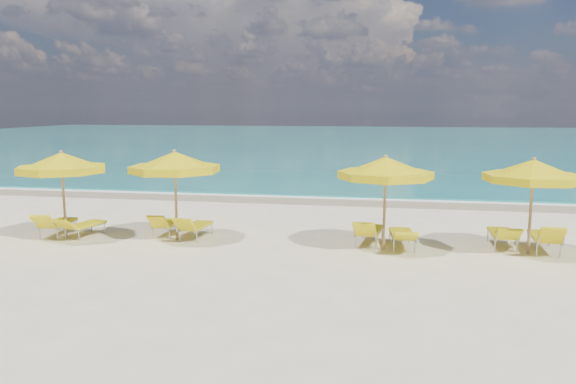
# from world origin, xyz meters

# --- Properties ---
(ground_plane) EXTENTS (120.00, 120.00, 0.00)m
(ground_plane) POSITION_xyz_m (0.00, 0.00, 0.00)
(ground_plane) COLOR beige
(ocean) EXTENTS (120.00, 80.00, 0.30)m
(ocean) POSITION_xyz_m (0.00, 48.00, 0.00)
(ocean) COLOR #14716F
(ocean) RESTS_ON ground
(wet_sand_band) EXTENTS (120.00, 2.60, 0.01)m
(wet_sand_band) POSITION_xyz_m (0.00, 7.40, 0.00)
(wet_sand_band) COLOR tan
(wet_sand_band) RESTS_ON ground
(foam_line) EXTENTS (120.00, 1.20, 0.03)m
(foam_line) POSITION_xyz_m (0.00, 8.20, 0.00)
(foam_line) COLOR white
(foam_line) RESTS_ON ground
(whitecap_near) EXTENTS (14.00, 0.36, 0.05)m
(whitecap_near) POSITION_xyz_m (-6.00, 17.00, 0.00)
(whitecap_near) COLOR white
(whitecap_near) RESTS_ON ground
(whitecap_far) EXTENTS (18.00, 0.30, 0.05)m
(whitecap_far) POSITION_xyz_m (8.00, 24.00, 0.00)
(whitecap_far) COLOR white
(whitecap_far) RESTS_ON ground
(umbrella_2) EXTENTS (2.70, 2.70, 2.50)m
(umbrella_2) POSITION_xyz_m (-6.05, -0.46, 2.13)
(umbrella_2) COLOR #AA8455
(umbrella_2) RESTS_ON ground
(umbrella_3) EXTENTS (3.14, 3.14, 2.54)m
(umbrella_3) POSITION_xyz_m (-2.87, -0.09, 2.17)
(umbrella_3) COLOR #AA8455
(umbrella_3) RESTS_ON ground
(umbrella_4) EXTENTS (2.62, 2.62, 2.49)m
(umbrella_4) POSITION_xyz_m (2.84, -0.11, 2.12)
(umbrella_4) COLOR #AA8455
(umbrella_4) RESTS_ON ground
(umbrella_5) EXTENTS (3.01, 3.01, 2.47)m
(umbrella_5) POSITION_xyz_m (6.45, 0.09, 2.10)
(umbrella_5) COLOR #AA8455
(umbrella_5) RESTS_ON ground
(lounger_2_left) EXTENTS (0.74, 1.76, 0.81)m
(lounger_2_left) POSITION_xyz_m (-6.47, -0.21, 0.22)
(lounger_2_left) COLOR #A5A8AD
(lounger_2_left) RESTS_ON ground
(lounger_2_right) EXTENTS (0.85, 1.70, 0.69)m
(lounger_2_right) POSITION_xyz_m (-5.65, -0.16, 0.20)
(lounger_2_right) COLOR #A5A8AD
(lounger_2_right) RESTS_ON ground
(lounger_3_left) EXTENTS (0.57, 1.57, 0.76)m
(lounger_3_left) POSITION_xyz_m (-3.36, 0.44, 0.20)
(lounger_3_left) COLOR #A5A8AD
(lounger_3_left) RESTS_ON ground
(lounger_3_right) EXTENTS (0.67, 1.66, 0.77)m
(lounger_3_right) POSITION_xyz_m (-2.43, 0.23, 0.20)
(lounger_3_right) COLOR #A5A8AD
(lounger_3_right) RESTS_ON ground
(lounger_4_left) EXTENTS (0.79, 1.83, 0.83)m
(lounger_4_left) POSITION_xyz_m (2.44, 0.40, 0.22)
(lounger_4_left) COLOR #A5A8AD
(lounger_4_left) RESTS_ON ground
(lounger_4_right) EXTENTS (0.75, 1.87, 0.68)m
(lounger_4_right) POSITION_xyz_m (3.31, 0.15, 0.21)
(lounger_4_right) COLOR #A5A8AD
(lounger_4_right) RESTS_ON ground
(lounger_5_left) EXTENTS (0.61, 1.79, 0.75)m
(lounger_5_left) POSITION_xyz_m (5.92, 0.69, 0.22)
(lounger_5_left) COLOR #A5A8AD
(lounger_5_left) RESTS_ON ground
(lounger_5_right) EXTENTS (0.69, 1.79, 0.87)m
(lounger_5_right) POSITION_xyz_m (6.90, 0.44, 0.23)
(lounger_5_right) COLOR #A5A8AD
(lounger_5_right) RESTS_ON ground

